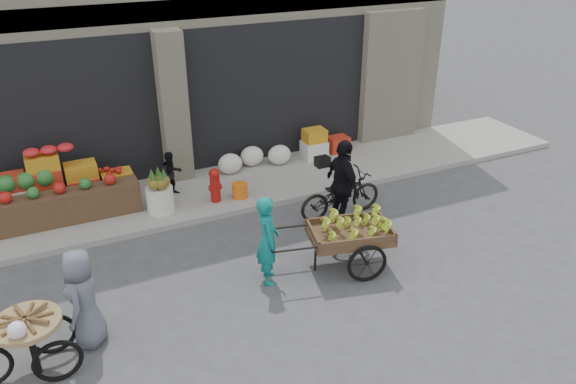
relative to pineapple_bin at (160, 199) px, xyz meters
name	(u,v)px	position (x,y,z in m)	size (l,w,h in m)	color
ground	(270,312)	(0.75, -3.60, -0.37)	(80.00, 80.00, 0.00)	#424244
sidewalk	(192,196)	(0.75, 0.50, -0.31)	(18.00, 2.20, 0.12)	gray
building	(134,4)	(0.75, 4.43, 3.00)	(14.00, 6.45, 7.00)	beige
fruit_display	(58,186)	(-1.73, 0.78, 0.30)	(3.10, 1.12, 1.24)	#B72C19
pineapple_bin	(160,199)	(0.00, 0.00, 0.00)	(0.52, 0.52, 0.50)	silver
fire_hydrant	(215,184)	(1.10, -0.05, 0.13)	(0.22, 0.22, 0.71)	#A5140F
orange_bucket	(240,190)	(1.60, -0.10, -0.10)	(0.32, 0.32, 0.30)	orange
right_bay_goods	(293,150)	(3.36, 1.10, 0.04)	(3.35, 0.60, 0.70)	silver
seated_person	(172,174)	(0.40, 0.60, 0.21)	(0.45, 0.35, 0.93)	black
banana_cart	(347,232)	(2.38, -3.03, 0.31)	(2.37, 1.35, 0.93)	brown
vendor_woman	(268,240)	(1.05, -2.83, 0.38)	(0.55, 0.36, 1.51)	#0F7771
tricycle_cart	(30,338)	(-2.46, -3.43, 0.20)	(1.43, 0.87, 0.95)	#9E7F51
vendor_grey	(84,298)	(-1.75, -3.11, 0.36)	(0.71, 0.46, 1.45)	slate
bicycle	(341,195)	(3.17, -1.44, 0.08)	(0.60, 1.72, 0.90)	black
cyclist	(343,185)	(2.97, -1.84, 0.50)	(1.02, 0.42, 1.74)	black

